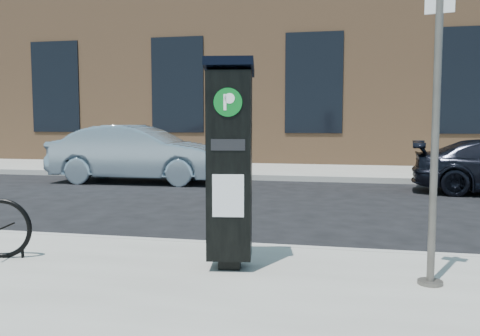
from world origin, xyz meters
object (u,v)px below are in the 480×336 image
(sign_pole, at_px, (435,131))
(bike_rack, at_px, (2,229))
(parking_kiosk, at_px, (230,162))
(car_silver, at_px, (139,154))

(sign_pole, xyz_separation_m, bike_rack, (-4.49, -0.02, -1.09))
(parking_kiosk, distance_m, bike_rack, 2.67)
(parking_kiosk, height_order, sign_pole, sign_pole)
(parking_kiosk, relative_size, sign_pole, 0.75)
(parking_kiosk, height_order, car_silver, parking_kiosk)
(bike_rack, bearing_deg, sign_pole, -11.20)
(bike_rack, bearing_deg, car_silver, 91.46)
(sign_pole, distance_m, car_silver, 10.27)
(parking_kiosk, xyz_separation_m, car_silver, (-4.39, 7.90, -0.46))
(sign_pole, xyz_separation_m, car_silver, (-6.33, 8.04, -0.79))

